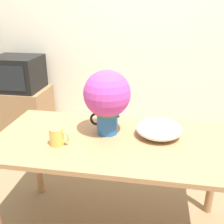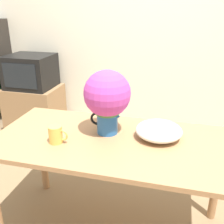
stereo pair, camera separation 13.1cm
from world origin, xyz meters
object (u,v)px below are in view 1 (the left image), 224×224
Objects in this scene: coffee_mug at (57,137)px; tv_set at (18,73)px; flower_vase at (107,98)px; white_bowl at (159,129)px.

tv_set is (-1.06, 1.49, -0.02)m from coffee_mug.
flower_vase is 0.39m from coffee_mug.
flower_vase is at bearing -178.08° from white_bowl.
coffee_mug is 0.23× the size of tv_set.
flower_vase reaches higher than tv_set.
coffee_mug is (-0.27, -0.21, -0.19)m from flower_vase.
coffee_mug is at bearing -54.58° from tv_set.
white_bowl is 2.09m from tv_set.
coffee_mug reaches higher than white_bowl.
tv_set is at bearing 142.66° from white_bowl.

